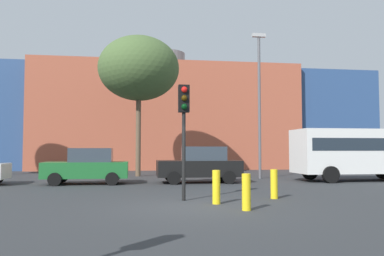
# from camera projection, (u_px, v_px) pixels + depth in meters

# --- Properties ---
(ground_plane) EXTENTS (200.00, 200.00, 0.00)m
(ground_plane) POSITION_uv_depth(u_px,v_px,m) (194.00, 207.00, 11.28)
(ground_plane) COLOR #2D3033
(building_backdrop) EXTENTS (37.48, 12.69, 10.97)m
(building_backdrop) POSITION_uv_depth(u_px,v_px,m) (164.00, 120.00, 37.74)
(building_backdrop) COLOR #B2563D
(building_backdrop) RESTS_ON ground_plane
(parked_car_1) EXTENTS (3.98, 1.95, 1.72)m
(parked_car_1) POSITION_uv_depth(u_px,v_px,m) (87.00, 166.00, 18.86)
(parked_car_1) COLOR #1E662D
(parked_car_1) RESTS_ON ground_plane
(parked_car_2) EXTENTS (4.16, 2.04, 1.80)m
(parked_car_2) POSITION_uv_depth(u_px,v_px,m) (200.00, 165.00, 19.65)
(parked_car_2) COLOR black
(parked_car_2) RESTS_ON ground_plane
(white_bus) EXTENTS (6.80, 2.62, 2.72)m
(white_bus) POSITION_uv_depth(u_px,v_px,m) (358.00, 150.00, 20.91)
(white_bus) COLOR white
(white_bus) RESTS_ON ground_plane
(traffic_light_island) EXTENTS (0.36, 0.36, 3.77)m
(traffic_light_island) POSITION_uv_depth(u_px,v_px,m) (184.00, 115.00, 12.82)
(traffic_light_island) COLOR black
(traffic_light_island) RESTS_ON ground_plane
(bare_tree_0) EXTENTS (5.10, 5.10, 8.83)m
(bare_tree_0) POSITION_uv_depth(u_px,v_px,m) (139.00, 69.00, 24.78)
(bare_tree_0) COLOR brown
(bare_tree_0) RESTS_ON ground_plane
(bollard_yellow_0) EXTENTS (0.24, 0.24, 0.99)m
(bollard_yellow_0) POSITION_uv_depth(u_px,v_px,m) (246.00, 192.00, 10.65)
(bollard_yellow_0) COLOR yellow
(bollard_yellow_0) RESTS_ON ground_plane
(bollard_yellow_1) EXTENTS (0.24, 0.24, 0.98)m
(bollard_yellow_1) POSITION_uv_depth(u_px,v_px,m) (274.00, 184.00, 13.21)
(bollard_yellow_1) COLOR yellow
(bollard_yellow_1) RESTS_ON ground_plane
(bollard_yellow_2) EXTENTS (0.24, 0.24, 1.02)m
(bollard_yellow_2) POSITION_uv_depth(u_px,v_px,m) (216.00, 187.00, 11.92)
(bollard_yellow_2) COLOR yellow
(bollard_yellow_2) RESTS_ON ground_plane
(street_lamp) EXTENTS (0.80, 0.24, 8.43)m
(street_lamp) POSITION_uv_depth(u_px,v_px,m) (259.00, 96.00, 22.71)
(street_lamp) COLOR #59595E
(street_lamp) RESTS_ON ground_plane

